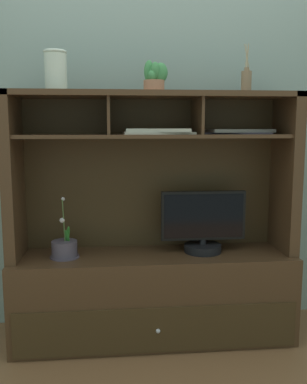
% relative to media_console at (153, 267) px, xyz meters
% --- Properties ---
extents(floor_plane, '(6.00, 6.00, 0.02)m').
position_rel_media_console_xyz_m(floor_plane, '(0.00, -0.01, -0.43)').
color(floor_plane, brown).
rests_on(floor_plane, ground).
extents(back_wall, '(6.00, 0.02, 2.80)m').
position_rel_media_console_xyz_m(back_wall, '(0.00, 0.25, 0.98)').
color(back_wall, gray).
rests_on(back_wall, ground).
extents(media_console, '(1.61, 0.49, 1.43)m').
position_rel_media_console_xyz_m(media_console, '(0.00, 0.00, 0.00)').
color(media_console, '#492F1D').
rests_on(media_console, ground).
extents(tv_monitor, '(0.49, 0.22, 0.36)m').
position_rel_media_console_xyz_m(tv_monitor, '(0.29, -0.02, 0.25)').
color(tv_monitor, black).
rests_on(tv_monitor, media_console).
extents(potted_orchid, '(0.16, 0.16, 0.34)m').
position_rel_media_console_xyz_m(potted_orchid, '(-0.51, -0.05, 0.14)').
color(potted_orchid, '#4F4554').
rests_on(potted_orchid, media_console).
extents(magazine_stack_left, '(0.41, 0.25, 0.03)m').
position_rel_media_console_xyz_m(magazine_stack_left, '(0.50, 0.03, 0.79)').
color(magazine_stack_left, '#3E3849').
rests_on(magazine_stack_left, media_console).
extents(magazine_stack_centre, '(0.40, 0.24, 0.03)m').
position_rel_media_console_xyz_m(magazine_stack_centre, '(0.02, -0.03, 0.79)').
color(magazine_stack_centre, beige).
rests_on(magazine_stack_centre, media_console).
extents(diffuser_bottle, '(0.06, 0.06, 0.27)m').
position_rel_media_console_xyz_m(diffuser_bottle, '(0.52, -0.00, 1.07)').
color(diffuser_bottle, '#84684B').
rests_on(diffuser_bottle, media_console).
extents(potted_succulent, '(0.14, 0.13, 0.17)m').
position_rel_media_console_xyz_m(potted_succulent, '(0.00, -0.03, 1.08)').
color(potted_succulent, '#AF7151').
rests_on(potted_succulent, media_console).
extents(ceramic_vase, '(0.12, 0.12, 0.21)m').
position_rel_media_console_xyz_m(ceramic_vase, '(-0.52, -0.04, 1.11)').
color(ceramic_vase, silver).
rests_on(ceramic_vase, media_console).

